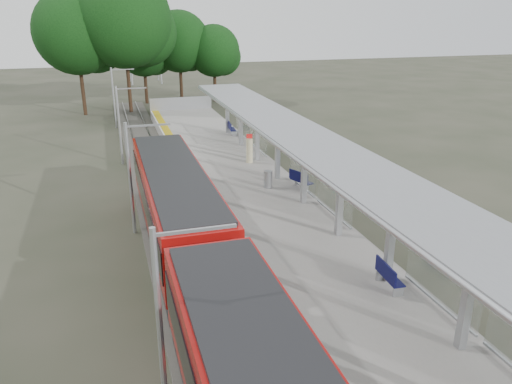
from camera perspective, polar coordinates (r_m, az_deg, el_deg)
trackbed at (r=25.85m, az=-9.86°, el=-2.98°), size 3.00×70.00×0.24m
platform at (r=26.53m, az=-0.24°, el=-1.17°), size 6.00×50.00×1.00m
tactile_strip at (r=25.79m, az=-5.69°, el=-0.70°), size 0.60×50.00×0.02m
end_fence at (r=49.90m, az=-8.57°, el=9.99°), size 6.00×0.10×1.20m
train at (r=16.11m, az=-5.56°, el=-10.00°), size 2.74×27.60×3.62m
canopy at (r=22.49m, az=6.47°, el=4.70°), size 3.27×38.00×3.66m
tree_cluster at (r=55.44m, az=-13.91°, el=17.23°), size 21.62×14.11×14.01m
catenary_masts at (r=23.84m, az=-14.03°, el=1.88°), size 2.08×48.16×5.40m
bench_near at (r=18.00m, az=14.84°, el=-9.17°), size 0.51×1.44×0.97m
bench_mid at (r=27.00m, az=5.08°, el=1.42°), size 0.95×1.50×0.98m
bench_far at (r=39.08m, az=-2.86°, el=7.31°), size 0.56×1.46×0.98m
info_pillar_far at (r=31.59m, az=-0.76°, el=4.79°), size 0.42×0.42×1.84m
litter_bin at (r=27.09m, az=1.39°, el=1.46°), size 0.57×0.57×0.95m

